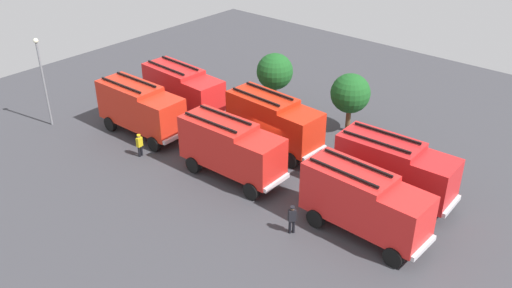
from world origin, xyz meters
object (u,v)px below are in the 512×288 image
fire_truck_4 (274,120)px  traffic_cone_0 (144,114)px  fire_truck_1 (231,147)px  fire_truck_5 (395,167)px  tree_1 (350,94)px  fire_truck_3 (183,89)px  firefighter_1 (140,144)px  tree_0 (275,72)px  lamppost (43,76)px  firefighter_0 (292,218)px  fire_truck_0 (140,107)px  fire_truck_2 (364,201)px

fire_truck_4 → traffic_cone_0: (-10.74, -2.87, -1.87)m
fire_truck_1 → fire_truck_5: 10.10m
fire_truck_5 → tree_1: size_ratio=1.62×
tree_1 → fire_truck_3: bearing=-152.3°
firefighter_1 → tree_0: tree_0 is taller
fire_truck_4 → lamppost: 17.33m
fire_truck_3 → firefighter_1: size_ratio=4.44×
fire_truck_5 → firefighter_0: size_ratio=4.17×
tree_1 → fire_truck_1: bearing=-102.0°
fire_truck_0 → traffic_cone_0: 3.31m
fire_truck_4 → lamppost: lamppost is taller
tree_0 → lamppost: (-10.83, -13.65, 0.96)m
firefighter_0 → fire_truck_1: bearing=19.5°
firefighter_0 → traffic_cone_0: (-17.66, 4.02, -0.70)m
fire_truck_0 → tree_1: bearing=41.4°
fire_truck_1 → fire_truck_3: same height
fire_truck_1 → firefighter_1: fire_truck_1 is taller
fire_truck_4 → tree_0: tree_0 is taller
fire_truck_1 → fire_truck_5: same height
lamppost → fire_truck_4: bearing=28.5°
fire_truck_1 → fire_truck_4: same height
fire_truck_5 → firefighter_1: bearing=-159.3°
fire_truck_3 → tree_0: (4.50, 5.75, 0.88)m
fire_truck_0 → firefighter_0: fire_truck_0 is taller
fire_truck_1 → fire_truck_2: 9.50m
fire_truck_2 → fire_truck_4: bearing=157.4°
firefighter_0 → tree_0: (-11.22, 12.31, 2.05)m
fire_truck_2 → firefighter_1: size_ratio=4.41×
firefighter_0 → tree_1: 13.41m
fire_truck_3 → lamppost: bearing=-126.1°
fire_truck_0 → firefighter_0: (15.58, -2.25, -1.17)m
tree_1 → tree_0: bearing=-178.2°
fire_truck_0 → tree_0: bearing=65.6°
firefighter_1 → tree_1: 15.41m
fire_truck_0 → fire_truck_3: bearing=91.0°
fire_truck_4 → tree_1: (2.57, 5.63, 0.87)m
fire_truck_2 → tree_0: tree_0 is taller
firefighter_0 → lamppost: bearing=41.4°
fire_truck_5 → traffic_cone_0: bearing=-174.9°
firefighter_1 → fire_truck_2: bearing=-177.7°
fire_truck_4 → tree_0: size_ratio=1.62×
fire_truck_1 → firefighter_0: fire_truck_1 is taller
fire_truck_4 → fire_truck_5: (9.41, -0.22, 0.00)m
firefighter_1 → firefighter_0: bearing=173.5°
fire_truck_0 → fire_truck_2: 18.52m
fire_truck_1 → lamppost: 16.00m
tree_1 → firefighter_0: bearing=-70.8°
fire_truck_0 → firefighter_1: size_ratio=4.40×
fire_truck_0 → fire_truck_2: size_ratio=1.00×
fire_truck_5 → tree_1: (-6.84, 5.85, 0.87)m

